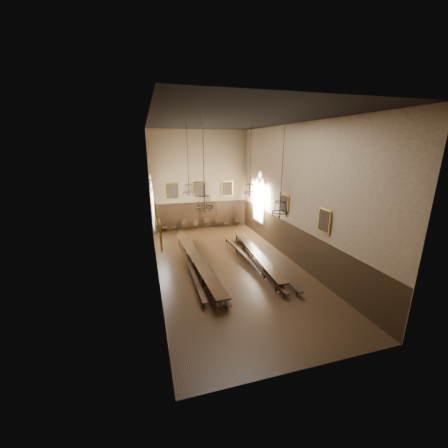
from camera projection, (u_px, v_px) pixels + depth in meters
name	position (u px, v px, depth m)	size (l,w,h in m)	color
floor	(228.00, 266.00, 18.05)	(9.00, 18.00, 0.02)	black
ceiling	(229.00, 120.00, 15.54)	(9.00, 18.00, 0.02)	black
wall_back	(200.00, 181.00, 25.11)	(9.00, 0.02, 9.00)	#836950
wall_front	(315.00, 252.00, 8.49)	(9.00, 0.02, 9.00)	#836950
wall_left	(153.00, 203.00, 15.59)	(0.02, 18.00, 9.00)	#836950
wall_right	(294.00, 195.00, 18.01)	(0.02, 18.00, 9.00)	#836950
wainscot_panelling	(229.00, 248.00, 17.70)	(9.00, 18.00, 2.50)	black
table_left	(197.00, 263.00, 17.49)	(1.30, 10.45, 0.81)	black
table_right	(255.00, 256.00, 18.73)	(1.27, 9.30, 0.72)	black
bench_left_outer	(190.00, 266.00, 17.41)	(0.31, 9.27, 0.42)	black
bench_left_inner	(208.00, 267.00, 17.34)	(0.47, 9.72, 0.44)	black
bench_right_inner	(249.00, 260.00, 18.31)	(0.81, 9.73, 0.44)	black
bench_right_outer	(263.00, 257.00, 18.77)	(0.67, 10.25, 0.46)	black
chair_0	(164.00, 229.00, 24.95)	(0.53, 0.53, 0.96)	black
chair_1	(174.00, 229.00, 25.08)	(0.48, 0.48, 0.91)	black
chair_2	(185.00, 228.00, 25.38)	(0.58, 0.58, 1.03)	black
chair_3	(197.00, 227.00, 25.71)	(0.47, 0.47, 0.90)	black
chair_4	(207.00, 226.00, 26.02)	(0.50, 0.50, 1.01)	black
chair_5	(217.00, 225.00, 26.31)	(0.46, 0.46, 1.02)	black
chair_6	(226.00, 224.00, 26.56)	(0.43, 0.43, 0.87)	black
chair_7	(238.00, 223.00, 26.85)	(0.56, 0.56, 1.02)	black
chandelier_back_left	(189.00, 187.00, 18.86)	(0.77, 0.77, 4.58)	black
chandelier_back_right	(250.00, 188.00, 19.35)	(0.88, 0.88, 4.71)	black
chandelier_front_left	(204.00, 201.00, 13.73)	(0.87, 0.87, 4.48)	black
chandelier_front_right	(280.00, 207.00, 15.42)	(0.94, 0.94, 5.15)	black
portrait_back_0	(172.00, 191.00, 24.51)	(1.10, 0.12, 1.40)	gold
portrait_back_1	(200.00, 190.00, 25.21)	(1.10, 0.12, 1.40)	gold
portrait_back_2	(227.00, 189.00, 25.91)	(1.10, 0.12, 1.40)	gold
portrait_left_0	(156.00, 213.00, 16.77)	(0.12, 1.00, 1.30)	gold
portrait_left_1	(160.00, 235.00, 12.62)	(0.12, 1.00, 1.30)	gold
portrait_right_0	(284.00, 204.00, 19.12)	(0.12, 1.00, 1.30)	gold
portrait_right_1	(324.00, 221.00, 14.97)	(0.12, 1.00, 1.30)	gold
window_right	(259.00, 197.00, 23.37)	(0.20, 2.20, 4.60)	white
window_left	(152.00, 203.00, 20.99)	(0.20, 2.20, 4.60)	white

